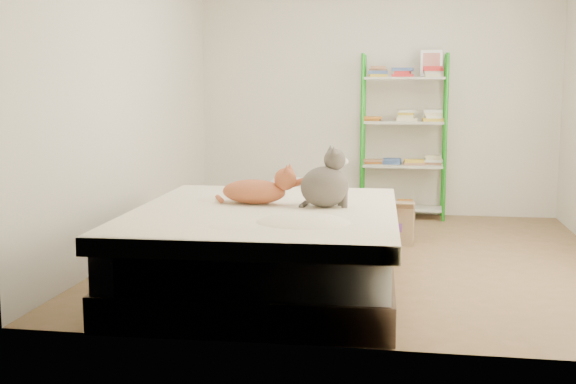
% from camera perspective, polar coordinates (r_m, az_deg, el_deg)
% --- Properties ---
extents(room, '(3.81, 4.21, 2.61)m').
position_cam_1_polar(room, '(5.72, 6.06, 7.70)').
color(room, '#8C664A').
rests_on(room, ground).
extents(bed, '(1.80, 2.22, 0.55)m').
position_cam_1_polar(bed, '(4.86, -1.74, -4.49)').
color(bed, brown).
rests_on(bed, ground).
extents(orange_cat, '(0.55, 0.32, 0.21)m').
position_cam_1_polar(orange_cat, '(4.99, -2.71, 0.28)').
color(orange_cat, '#CE6736').
rests_on(orange_cat, bed).
extents(grey_cat, '(0.43, 0.40, 0.40)m').
position_cam_1_polar(grey_cat, '(4.83, 2.92, 1.13)').
color(grey_cat, '#675D53').
rests_on(grey_cat, bed).
extents(shelf_unit, '(0.88, 0.36, 1.74)m').
position_cam_1_polar(shelf_unit, '(7.60, 9.15, 4.50)').
color(shelf_unit, '#219620').
rests_on(shelf_unit, ground).
extents(cardboard_box, '(0.49, 0.48, 0.39)m').
position_cam_1_polar(cardboard_box, '(6.45, 7.79, -2.39)').
color(cardboard_box, tan).
rests_on(cardboard_box, ground).
extents(white_bin, '(0.35, 0.31, 0.41)m').
position_cam_1_polar(white_bin, '(7.61, 0.22, -0.43)').
color(white_bin, white).
rests_on(white_bin, ground).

